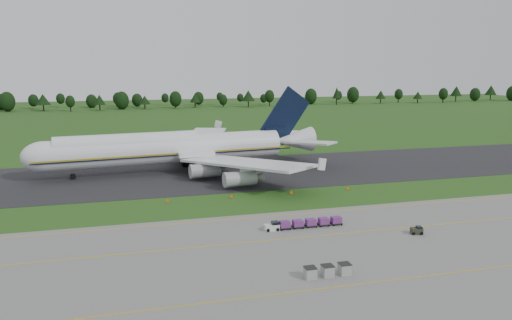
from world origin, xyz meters
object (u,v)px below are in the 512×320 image
object	(u,v)px
utility_cart	(417,231)
uld_row	(328,271)
edge_markers	(262,195)
aircraft	(174,148)
baggage_train	(303,223)

from	to	relation	value
utility_cart	uld_row	bearing A→B (deg)	-150.61
edge_markers	aircraft	bearing A→B (deg)	117.37
baggage_train	uld_row	world-z (taller)	uld_row
aircraft	utility_cart	size ratio (longest dim) A/B	36.86
uld_row	edge_markers	world-z (taller)	uld_row
baggage_train	edge_markers	distance (m)	21.71
utility_cart	aircraft	bearing A→B (deg)	119.29
aircraft	utility_cart	world-z (taller)	aircraft
aircraft	utility_cart	bearing A→B (deg)	-60.71
uld_row	edge_markers	bearing A→B (deg)	86.33
uld_row	edge_markers	size ratio (longest dim) A/B	0.16
aircraft	baggage_train	distance (m)	53.53
aircraft	edge_markers	xyz separation A→B (m)	(15.06, -29.10, -5.79)
aircraft	edge_markers	size ratio (longest dim) A/B	1.92
aircraft	edge_markers	world-z (taller)	aircraft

